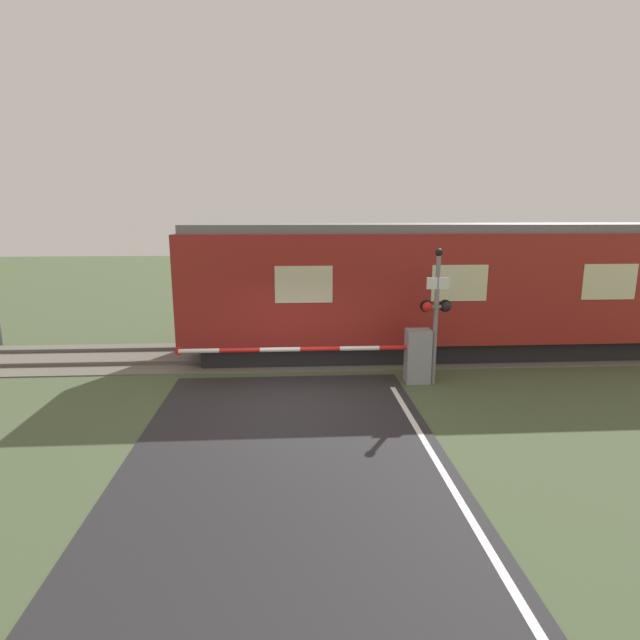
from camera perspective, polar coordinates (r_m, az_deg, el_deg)
ground_plane at (r=11.23m, az=-3.71°, el=-9.78°), size 80.00×80.00×0.00m
track_bed at (r=14.99m, az=-3.69°, el=-4.01°), size 36.00×3.20×0.13m
train at (r=15.26m, az=13.86°, el=3.50°), size 15.16×2.85×3.88m
crossing_barrier at (r=12.62m, az=8.95°, el=-3.95°), size 6.29×0.44×1.37m
signal_post at (r=12.43m, az=13.15°, el=1.27°), size 0.77×0.26×3.36m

